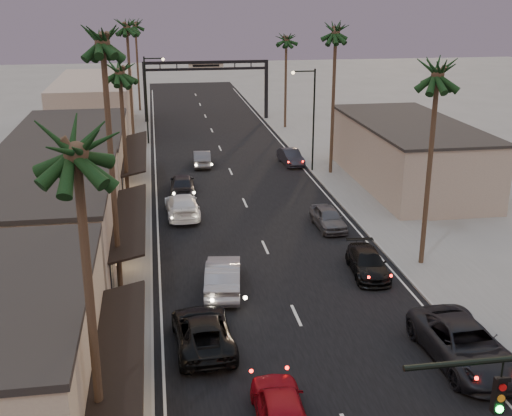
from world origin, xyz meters
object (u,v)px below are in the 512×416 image
object	(u,v)px
streetlight_left	(149,93)
palm_lc	(119,66)
palm_rb	(336,27)
palm_rc	(286,36)
palm_ld	(126,23)
oncoming_red	(281,408)
curbside_black	(368,263)
palm_lb	(102,34)
palm_ra	(439,66)
arch	(206,75)
streetlight_right	(311,112)
oncoming_pickup	(203,331)
oncoming_silver	(223,276)
curbside_near	(464,344)
palm_far	(135,22)
palm_la	(75,138)

from	to	relation	value
streetlight_left	palm_lc	world-z (taller)	palm_lc
palm_rb	palm_rc	distance (m)	20.09
palm_ld	streetlight_left	bearing A→B (deg)	60.75
oncoming_red	curbside_black	world-z (taller)	oncoming_red
palm_lb	palm_ld	xyz separation A→B (m)	(0.00, 33.00, -0.97)
palm_ra	curbside_black	world-z (taller)	palm_ra
palm_lb	palm_lc	size ratio (longest dim) A/B	1.25
curbside_black	palm_lb	bearing A→B (deg)	-169.69
arch	palm_ld	world-z (taller)	palm_ld
streetlight_right	palm_lc	world-z (taller)	palm_lc
palm_lc	oncoming_pickup	world-z (taller)	palm_lc
oncoming_silver	curbside_near	bearing A→B (deg)	145.32
streetlight_right	oncoming_red	bearing A→B (deg)	-105.25
palm_far	palm_lc	bearing A→B (deg)	-90.41
palm_lb	palm_rc	bearing A→B (deg)	67.73
palm_rb	curbside_near	world-z (taller)	palm_rb
streetlight_left	palm_lb	world-z (taller)	palm_lb
palm_la	palm_ld	size ratio (longest dim) A/B	0.93
palm_lc	oncoming_pickup	bearing A→B (deg)	-78.72
palm_lc	streetlight_left	bearing A→B (deg)	85.63
palm_la	palm_rb	xyz separation A→B (m)	(17.20, 35.00, 0.97)
palm_ra	oncoming_red	world-z (taller)	palm_ra
palm_rb	curbside_black	bearing A→B (deg)	-99.71
curbside_black	palm_ld	bearing A→B (deg)	118.55
oncoming_silver	palm_lb	bearing A→B (deg)	11.12
palm_rb	oncoming_silver	bearing A→B (deg)	-118.70
streetlight_right	palm_rc	size ratio (longest dim) A/B	0.74
palm_la	palm_ld	distance (m)	46.01
palm_rc	curbside_near	world-z (taller)	palm_rc
curbside_black	palm_ra	bearing A→B (deg)	18.25
palm_lc	curbside_black	world-z (taller)	palm_lc
oncoming_silver	curbside_near	distance (m)	12.77
palm_rc	palm_lc	bearing A→B (deg)	-121.56
palm_rc	oncoming_red	size ratio (longest dim) A/B	2.62
streetlight_left	oncoming_silver	size ratio (longest dim) A/B	1.73
streetlight_left	curbside_near	bearing A→B (deg)	-73.48
curbside_near	palm_rb	bearing A→B (deg)	82.98
palm_la	curbside_near	bearing A→B (deg)	17.83
palm_rb	oncoming_red	xyz separation A→B (m)	(-11.01, -33.23, -11.62)
arch	palm_ld	size ratio (longest dim) A/B	1.07
arch	palm_far	bearing A→B (deg)	136.05
arch	curbside_near	size ratio (longest dim) A/B	2.41
palm_lc	oncoming_silver	xyz separation A→B (m)	(5.34, -13.66, -9.61)
palm_ra	palm_rc	size ratio (longest dim) A/B	1.08
palm_far	oncoming_pickup	world-z (taller)	palm_far
streetlight_right	palm_la	distance (m)	39.68
streetlight_left	palm_ld	xyz separation A→B (m)	(-1.68, -3.00, 7.09)
oncoming_red	curbside_near	size ratio (longest dim) A/B	0.74
palm_rb	palm_far	bearing A→B (deg)	116.43
streetlight_right	oncoming_red	size ratio (longest dim) A/B	1.94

